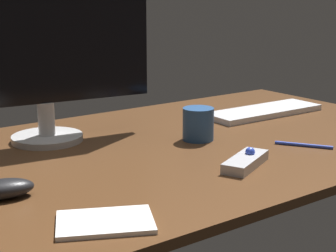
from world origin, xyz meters
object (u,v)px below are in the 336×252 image
(keyboard, at_px, (264,111))
(computer_mouse, at_px, (2,189))
(coffee_mug, at_px, (199,124))
(media_remote, at_px, (246,161))
(pen, at_px, (304,145))
(monitor, at_px, (42,46))
(notepad, at_px, (105,222))

(keyboard, relative_size, computer_mouse, 3.34)
(keyboard, height_order, coffee_mug, coffee_mug)
(computer_mouse, relative_size, media_remote, 0.73)
(pen, bearing_deg, keyboard, 116.18)
(monitor, relative_size, pen, 3.98)
(coffee_mug, relative_size, notepad, 0.53)
(computer_mouse, bearing_deg, notepad, -52.28)
(monitor, relative_size, coffee_mug, 6.66)
(monitor, distance_m, keyboard, 0.71)
(keyboard, height_order, pen, keyboard)
(monitor, bearing_deg, pen, -33.21)
(monitor, distance_m, notepad, 0.59)
(pen, bearing_deg, notepad, -113.25)
(coffee_mug, height_order, pen, coffee_mug)
(media_remote, height_order, notepad, media_remote)
(keyboard, bearing_deg, notepad, -150.80)
(coffee_mug, bearing_deg, monitor, 145.35)
(computer_mouse, bearing_deg, pen, 5.93)
(keyboard, distance_m, pen, 0.36)
(media_remote, bearing_deg, monitor, 95.69)
(monitor, xyz_separation_m, computer_mouse, (-0.23, -0.32, -0.22))
(keyboard, bearing_deg, media_remote, -138.64)
(monitor, relative_size, notepad, 3.52)
(computer_mouse, bearing_deg, coffee_mug, 24.26)
(coffee_mug, bearing_deg, keyboard, 17.57)
(notepad, bearing_deg, media_remote, 11.84)
(monitor, bearing_deg, keyboard, -1.48)
(monitor, xyz_separation_m, coffee_mug, (0.31, -0.22, -0.20))
(keyboard, xyz_separation_m, pen, (-0.18, -0.31, -0.00))
(coffee_mug, bearing_deg, computer_mouse, -169.77)
(notepad, bearing_deg, keyboard, 27.75)
(notepad, bearing_deg, monitor, 75.50)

